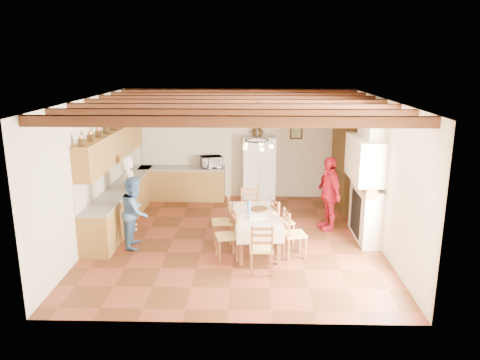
% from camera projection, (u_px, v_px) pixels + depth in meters
% --- Properties ---
extents(floor, '(6.00, 6.50, 0.02)m').
position_uv_depth(floor, '(235.00, 240.00, 10.06)').
color(floor, '#502915').
rests_on(floor, ground).
extents(ceiling, '(6.00, 6.50, 0.02)m').
position_uv_depth(ceiling, '(235.00, 98.00, 9.29)').
color(ceiling, silver).
rests_on(ceiling, ground).
extents(wall_back, '(6.00, 0.02, 3.00)m').
position_uv_depth(wall_back, '(239.00, 144.00, 12.82)').
color(wall_back, beige).
rests_on(wall_back, ground).
extents(wall_front, '(6.00, 0.02, 3.00)m').
position_uv_depth(wall_front, '(226.00, 228.00, 6.52)').
color(wall_front, beige).
rests_on(wall_front, ground).
extents(wall_left, '(0.02, 6.50, 3.00)m').
position_uv_depth(wall_left, '(91.00, 171.00, 9.75)').
color(wall_left, beige).
rests_on(wall_left, ground).
extents(wall_right, '(0.02, 6.50, 3.00)m').
position_uv_depth(wall_right, '(381.00, 173.00, 9.60)').
color(wall_right, beige).
rests_on(wall_right, ground).
extents(ceiling_beams, '(6.00, 6.30, 0.16)m').
position_uv_depth(ceiling_beams, '(235.00, 103.00, 9.31)').
color(ceiling_beams, '#3B1A11').
rests_on(ceiling_beams, ground).
extents(lower_cabinets_left, '(0.60, 4.30, 0.86)m').
position_uv_depth(lower_cabinets_left, '(122.00, 205.00, 11.03)').
color(lower_cabinets_left, olive).
rests_on(lower_cabinets_left, ground).
extents(lower_cabinets_back, '(2.30, 0.60, 0.86)m').
position_uv_depth(lower_cabinets_back, '(183.00, 184.00, 12.83)').
color(lower_cabinets_back, olive).
rests_on(lower_cabinets_back, ground).
extents(countertop_left, '(0.62, 4.30, 0.04)m').
position_uv_depth(countertop_left, '(121.00, 186.00, 10.91)').
color(countertop_left, slate).
rests_on(countertop_left, lower_cabinets_left).
extents(countertop_back, '(2.34, 0.62, 0.04)m').
position_uv_depth(countertop_back, '(182.00, 168.00, 12.72)').
color(countertop_back, slate).
rests_on(countertop_back, lower_cabinets_back).
extents(backsplash_left, '(0.03, 4.30, 0.60)m').
position_uv_depth(backsplash_left, '(108.00, 173.00, 10.84)').
color(backsplash_left, beige).
rests_on(backsplash_left, ground).
extents(backsplash_back, '(2.30, 0.03, 0.60)m').
position_uv_depth(backsplash_back, '(183.00, 154.00, 12.91)').
color(backsplash_back, beige).
rests_on(backsplash_back, ground).
extents(upper_cabinets, '(0.35, 4.20, 0.70)m').
position_uv_depth(upper_cabinets, '(113.00, 145.00, 10.67)').
color(upper_cabinets, olive).
rests_on(upper_cabinets, ground).
extents(fireplace, '(0.56, 1.60, 2.80)m').
position_uv_depth(fireplace, '(364.00, 175.00, 9.82)').
color(fireplace, beige).
rests_on(fireplace, ground).
extents(wall_picture, '(0.34, 0.03, 0.42)m').
position_uv_depth(wall_picture, '(296.00, 131.00, 12.67)').
color(wall_picture, black).
rests_on(wall_picture, ground).
extents(refrigerator, '(0.89, 0.73, 1.74)m').
position_uv_depth(refrigerator, '(259.00, 168.00, 12.80)').
color(refrigerator, white).
rests_on(refrigerator, floor).
extents(hutch, '(0.68, 1.32, 2.28)m').
position_uv_depth(hutch, '(347.00, 166.00, 11.77)').
color(hutch, '#372510').
rests_on(hutch, floor).
extents(dining_table, '(1.02, 1.78, 0.75)m').
position_uv_depth(dining_table, '(256.00, 218.00, 9.40)').
color(dining_table, silver).
rests_on(dining_table, floor).
extents(chandelier, '(0.47, 0.47, 0.03)m').
position_uv_depth(chandelier, '(257.00, 140.00, 9.00)').
color(chandelier, black).
rests_on(chandelier, ground).
extents(chair_left_near, '(0.49, 0.50, 0.96)m').
position_uv_depth(chair_left_near, '(227.00, 235.00, 9.01)').
color(chair_left_near, brown).
rests_on(chair_left_near, floor).
extents(chair_left_far, '(0.46, 0.48, 0.96)m').
position_uv_depth(chair_left_far, '(222.00, 221.00, 9.80)').
color(chair_left_far, brown).
rests_on(chair_left_far, floor).
extents(chair_right_near, '(0.48, 0.49, 0.96)m').
position_uv_depth(chair_right_near, '(295.00, 233.00, 9.11)').
color(chair_right_near, brown).
rests_on(chair_right_near, floor).
extents(chair_right_far, '(0.52, 0.53, 0.96)m').
position_uv_depth(chair_right_far, '(282.00, 221.00, 9.81)').
color(chair_right_far, brown).
rests_on(chair_right_far, floor).
extents(chair_end_near, '(0.43, 0.41, 0.96)m').
position_uv_depth(chair_end_near, '(261.00, 248.00, 8.42)').
color(chair_end_near, brown).
rests_on(chair_end_near, floor).
extents(chair_end_far, '(0.45, 0.43, 0.96)m').
position_uv_depth(chair_end_far, '(250.00, 210.00, 10.51)').
color(chair_end_far, brown).
rests_on(chair_end_far, floor).
extents(person_man, '(0.59, 0.72, 1.69)m').
position_uv_depth(person_man, '(130.00, 192.00, 10.53)').
color(person_man, silver).
rests_on(person_man, floor).
extents(person_woman_blue, '(0.58, 0.74, 1.48)m').
position_uv_depth(person_woman_blue, '(135.00, 212.00, 9.55)').
color(person_woman_blue, '#466EA4').
rests_on(person_woman_blue, floor).
extents(person_woman_red, '(0.66, 1.06, 1.68)m').
position_uv_depth(person_woman_red, '(329.00, 193.00, 10.50)').
color(person_woman_red, '#B21226').
rests_on(person_woman_red, floor).
extents(microwave, '(0.64, 0.51, 0.31)m').
position_uv_depth(microwave, '(211.00, 162.00, 12.66)').
color(microwave, silver).
rests_on(microwave, countertop_back).
extents(fridge_vase, '(0.36, 0.36, 0.32)m').
position_uv_depth(fridge_vase, '(258.00, 130.00, 12.54)').
color(fridge_vase, '#372510').
rests_on(fridge_vase, refrigerator).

